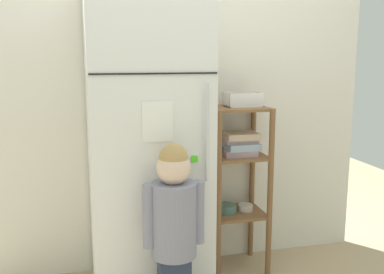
{
  "coord_description": "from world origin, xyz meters",
  "views": [
    {
      "loc": [
        -0.62,
        -2.52,
        1.41
      ],
      "look_at": [
        0.02,
        0.02,
        0.93
      ],
      "focal_mm": 42.29,
      "sensor_mm": 36.0,
      "label": 1
    }
  ],
  "objects_px": {
    "refrigerator": "(147,144)",
    "child_standing": "(174,219)",
    "fruit_bin": "(243,100)",
    "pantry_shelf_unit": "(237,167)"
  },
  "relations": [
    {
      "from": "pantry_shelf_unit",
      "to": "fruit_bin",
      "type": "distance_m",
      "value": 0.43
    },
    {
      "from": "pantry_shelf_unit",
      "to": "refrigerator",
      "type": "bearing_deg",
      "value": -167.61
    },
    {
      "from": "refrigerator",
      "to": "child_standing",
      "type": "relative_size",
      "value": 1.83
    },
    {
      "from": "refrigerator",
      "to": "fruit_bin",
      "type": "bearing_deg",
      "value": 12.54
    },
    {
      "from": "pantry_shelf_unit",
      "to": "fruit_bin",
      "type": "relative_size",
      "value": 4.91
    },
    {
      "from": "refrigerator",
      "to": "pantry_shelf_unit",
      "type": "distance_m",
      "value": 0.65
    },
    {
      "from": "fruit_bin",
      "to": "refrigerator",
      "type": "bearing_deg",
      "value": -167.46
    },
    {
      "from": "refrigerator",
      "to": "child_standing",
      "type": "bearing_deg",
      "value": -81.31
    },
    {
      "from": "child_standing",
      "to": "fruit_bin",
      "type": "relative_size",
      "value": 4.44
    },
    {
      "from": "refrigerator",
      "to": "fruit_bin",
      "type": "relative_size",
      "value": 8.14
    }
  ]
}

